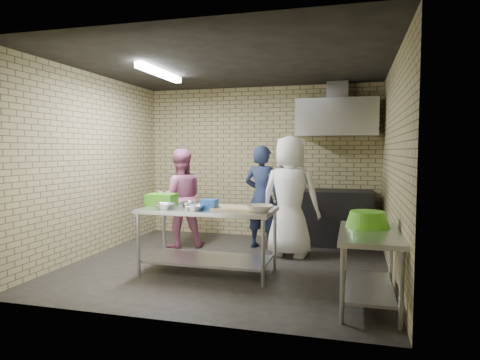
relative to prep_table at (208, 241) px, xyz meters
name	(u,v)px	position (x,y,z in m)	size (l,w,h in m)	color
floor	(229,264)	(0.14, 0.47, -0.42)	(4.20, 4.20, 0.00)	black
ceiling	(229,65)	(0.14, 0.47, 2.28)	(4.20, 4.20, 0.00)	black
back_wall	(260,162)	(0.14, 2.47, 0.93)	(4.20, 0.06, 2.70)	#978C5E
front_wall	(166,174)	(0.14, -1.53, 0.93)	(4.20, 0.06, 2.70)	#978C5E
left_wall	(93,165)	(-1.96, 0.47, 0.93)	(0.06, 4.00, 2.70)	#978C5E
right_wall	(393,168)	(2.24, 0.47, 0.93)	(0.06, 4.00, 2.70)	#978C5E
prep_table	(208,241)	(0.00, 0.00, 0.00)	(1.67, 0.84, 0.84)	silver
side_counter	(369,268)	(1.94, -0.63, -0.04)	(0.60, 1.20, 0.75)	silver
stove	(335,217)	(1.49, 2.12, 0.03)	(1.20, 0.70, 0.90)	black
range_hood	(337,118)	(1.49, 2.17, 1.68)	(1.30, 0.60, 0.60)	silver
hood_duct	(338,91)	(1.49, 2.32, 2.13)	(0.35, 0.30, 0.30)	#A5A8AD
wall_shelf	(356,129)	(1.79, 2.36, 1.50)	(0.80, 0.20, 0.04)	#3F2B19
fluorescent_fixture	(160,73)	(-0.86, 0.47, 2.22)	(0.10, 1.25, 0.08)	white
green_crate	(162,199)	(-0.70, 0.12, 0.49)	(0.37, 0.28, 0.15)	#47A81F
blue_tub	(209,204)	(0.05, -0.10, 0.48)	(0.19, 0.19, 0.12)	blue
cutting_board	(235,208)	(0.35, -0.02, 0.43)	(0.51, 0.39, 0.03)	tan
mixing_bowl_a	(165,206)	(-0.50, -0.20, 0.45)	(0.26, 0.26, 0.06)	silver
mixing_bowl_b	(188,204)	(-0.30, 0.05, 0.45)	(0.20, 0.20, 0.06)	silver
mixing_bowl_c	(195,208)	(-0.10, -0.22, 0.45)	(0.24, 0.24, 0.06)	silver
ceramic_bowl	(260,208)	(0.70, -0.15, 0.46)	(0.32, 0.32, 0.08)	beige
green_basin	(367,219)	(1.92, -0.38, 0.42)	(0.46, 0.46, 0.17)	#59C626
bottle_red	(340,123)	(1.54, 2.36, 1.61)	(0.07, 0.07, 0.18)	#B22619
bottle_green	(365,123)	(1.94, 2.36, 1.60)	(0.06, 0.06, 0.15)	green
man_navy	(262,197)	(0.36, 1.54, 0.40)	(0.60, 0.39, 1.64)	#141C33
woman_pink	(180,198)	(-0.93, 1.27, 0.37)	(0.77, 0.60, 1.59)	#BF658B
woman_white	(290,196)	(0.87, 1.15, 0.47)	(0.87, 0.57, 1.78)	white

